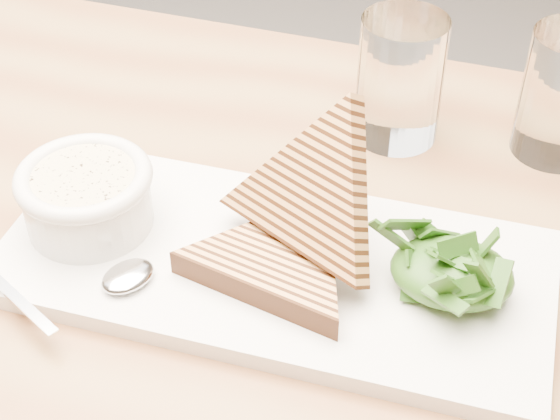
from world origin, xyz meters
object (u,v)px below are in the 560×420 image
(soup_bowl, at_px, (88,204))
(glass_near, at_px, (400,79))
(table_top, at_px, (330,346))
(platter, at_px, (273,265))

(soup_bowl, bearing_deg, glass_near, 44.79)
(table_top, xyz_separation_m, platter, (-0.06, 0.05, 0.03))
(table_top, height_order, platter, platter)
(glass_near, bearing_deg, soup_bowl, -135.21)
(platter, xyz_separation_m, soup_bowl, (-0.16, 0.00, 0.03))
(platter, bearing_deg, soup_bowl, 179.66)
(glass_near, bearing_deg, platter, -105.67)
(soup_bowl, bearing_deg, table_top, -12.15)
(table_top, bearing_deg, platter, 142.06)
(table_top, relative_size, soup_bowl, 12.18)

